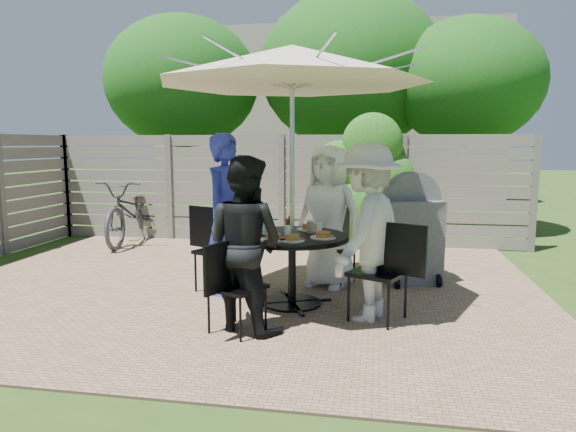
% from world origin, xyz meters
% --- Properties ---
extents(backyard_envelope, '(60.00, 60.00, 5.00)m').
position_xyz_m(backyard_envelope, '(0.09, 10.29, 2.61)').
color(backyard_envelope, '#2C4816').
rests_on(backyard_envelope, ground).
extents(patio_table, '(1.49, 1.49, 0.76)m').
position_xyz_m(patio_table, '(0.74, -0.33, 0.53)').
color(patio_table, black).
rests_on(patio_table, ground).
extents(umbrella, '(3.55, 3.55, 2.66)m').
position_xyz_m(umbrella, '(0.74, -0.33, 2.46)').
color(umbrella, silver).
rests_on(umbrella, ground).
extents(chair_back, '(0.59, 0.73, 0.95)m').
position_xyz_m(chair_back, '(1.09, 0.57, 0.29)').
color(chair_back, black).
rests_on(chair_back, ground).
extents(person_back, '(0.96, 0.80, 1.68)m').
position_xyz_m(person_back, '(1.05, 0.44, 0.84)').
color(person_back, white).
rests_on(person_back, ground).
extents(chair_left, '(0.74, 0.62, 0.97)m').
position_xyz_m(chair_left, '(-0.16, 0.02, 0.29)').
color(chair_left, black).
rests_on(chair_left, ground).
extents(person_left, '(0.64, 0.77, 1.81)m').
position_xyz_m(person_left, '(-0.03, -0.03, 0.91)').
color(person_left, '#2A31B6').
rests_on(person_left, ground).
extents(chair_front, '(0.55, 0.66, 0.87)m').
position_xyz_m(chair_front, '(0.39, -1.23, 0.26)').
color(chair_front, black).
rests_on(chair_front, ground).
extents(person_front, '(0.94, 0.84, 1.59)m').
position_xyz_m(person_front, '(0.44, -1.10, 0.80)').
color(person_front, black).
rests_on(person_front, ground).
extents(chair_right, '(0.74, 0.62, 0.97)m').
position_xyz_m(chair_right, '(1.64, -0.68, 0.29)').
color(chair_right, black).
rests_on(chair_right, ground).
extents(person_right, '(0.99, 1.26, 1.71)m').
position_xyz_m(person_right, '(1.52, -0.63, 0.85)').
color(person_right, silver).
rests_on(person_right, ground).
extents(plate_back, '(0.26, 0.26, 0.06)m').
position_xyz_m(plate_back, '(0.87, 0.00, 0.78)').
color(plate_back, white).
rests_on(plate_back, patio_table).
extents(plate_left, '(0.26, 0.26, 0.06)m').
position_xyz_m(plate_left, '(0.41, -0.20, 0.78)').
color(plate_left, white).
rests_on(plate_left, patio_table).
extents(plate_front, '(0.26, 0.26, 0.06)m').
position_xyz_m(plate_front, '(0.61, -0.67, 0.78)').
color(plate_front, white).
rests_on(plate_front, patio_table).
extents(plate_right, '(0.26, 0.26, 0.06)m').
position_xyz_m(plate_right, '(1.08, -0.46, 0.78)').
color(plate_right, white).
rests_on(plate_right, patio_table).
extents(plate_extra, '(0.24, 0.24, 0.06)m').
position_xyz_m(plate_extra, '(0.80, -0.68, 0.78)').
color(plate_extra, white).
rests_on(plate_extra, patio_table).
extents(glass_left, '(0.07, 0.07, 0.14)m').
position_xyz_m(glass_left, '(0.46, -0.34, 0.83)').
color(glass_left, silver).
rests_on(glass_left, patio_table).
extents(glass_front, '(0.07, 0.07, 0.14)m').
position_xyz_m(glass_front, '(0.75, -0.61, 0.83)').
color(glass_front, silver).
rests_on(glass_front, patio_table).
extents(glass_right, '(0.07, 0.07, 0.14)m').
position_xyz_m(glass_right, '(1.02, -0.33, 0.83)').
color(glass_right, silver).
rests_on(glass_right, patio_table).
extents(syrup_jug, '(0.09, 0.09, 0.16)m').
position_xyz_m(syrup_jug, '(0.71, -0.26, 0.84)').
color(syrup_jug, '#59280C').
rests_on(syrup_jug, patio_table).
extents(coffee_cup, '(0.08, 0.08, 0.12)m').
position_xyz_m(coffee_cup, '(0.92, -0.16, 0.82)').
color(coffee_cup, '#C6B293').
rests_on(coffee_cup, patio_table).
extents(bicycle, '(0.92, 2.14, 1.09)m').
position_xyz_m(bicycle, '(-2.52, 2.60, 0.55)').
color(bicycle, '#333338').
rests_on(bicycle, ground).
extents(bbq_grill, '(0.79, 0.70, 1.36)m').
position_xyz_m(bbq_grill, '(2.01, 0.79, 0.62)').
color(bbq_grill, slate).
rests_on(bbq_grill, ground).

